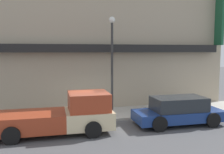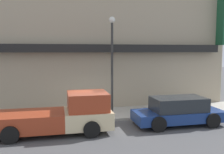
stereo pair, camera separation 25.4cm
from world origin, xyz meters
name	(u,v)px [view 2 (the right image)]	position (x,y,z in m)	size (l,w,h in m)	color
ground_plane	(92,123)	(0.00, 0.00, 0.00)	(80.00, 80.00, 0.00)	#4C4C4F
sidewalk	(89,115)	(0.00, 1.44, 0.07)	(36.00, 2.88, 0.13)	#ADA89E
building	(83,22)	(0.02, 4.36, 5.84)	(19.80, 3.80, 11.71)	tan
pickup_truck	(61,116)	(-1.65, -1.35, 0.83)	(5.52, 2.23, 1.89)	beige
parked_car	(178,111)	(4.34, -1.35, 0.72)	(4.69, 2.00, 1.46)	navy
fire_hydrant	(173,106)	(5.16, 0.84, 0.46)	(0.19, 0.19, 0.66)	#196633
street_lamp	(112,54)	(1.37, 1.20, 3.67)	(0.36, 0.36, 5.69)	#2D2D2D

